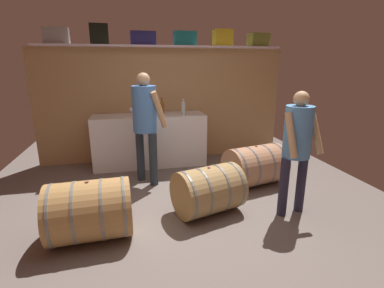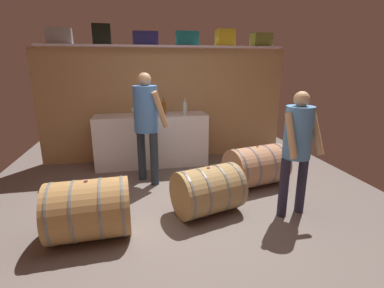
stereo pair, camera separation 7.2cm
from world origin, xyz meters
name	(u,v)px [view 1 (the left image)]	position (x,y,z in m)	size (l,w,h in m)	color
ground_plane	(182,199)	(0.00, 0.62, -0.01)	(5.82, 8.16, 0.02)	#6D635D
back_wall_panel	(164,105)	(0.00, 2.48, 1.04)	(4.62, 0.10, 2.08)	tan
high_shelf_board	(164,47)	(0.00, 2.33, 2.10)	(4.25, 0.40, 0.03)	silver
toolcase_grey	(56,36)	(-1.74, 2.33, 2.24)	(0.39, 0.20, 0.26)	gray
toolcase_black	(99,34)	(-1.07, 2.33, 2.28)	(0.30, 0.28, 0.33)	black
toolcase_navy	(143,38)	(-0.35, 2.33, 2.22)	(0.42, 0.29, 0.22)	navy
toolcase_teal	(185,39)	(0.38, 2.33, 2.23)	(0.39, 0.20, 0.25)	#197A7D
toolcase_yellow	(223,38)	(1.08, 2.33, 2.26)	(0.31, 0.30, 0.29)	yellow
toolcase_olive	(258,40)	(1.79, 2.33, 2.23)	(0.35, 0.27, 0.24)	olive
work_cabinet	(150,140)	(-0.32, 2.12, 0.46)	(1.99, 0.61, 0.93)	white
wine_bottle_clear	(183,108)	(0.28, 1.97, 1.06)	(0.08, 0.08, 0.30)	#B5BDB6
wine_bottle_amber	(162,107)	(-0.09, 2.11, 1.06)	(0.07, 0.07, 0.29)	brown
wine_glass	(131,110)	(-0.62, 2.14, 1.02)	(0.08, 0.08, 0.14)	white
wine_barrel_near	(255,166)	(1.17, 0.85, 0.31)	(0.98, 0.79, 0.62)	tan
wine_barrel_far	(90,211)	(-1.12, -0.10, 0.32)	(0.87, 0.69, 0.65)	#B18249
wine_barrel_flank	(208,190)	(0.25, 0.17, 0.30)	(0.93, 0.79, 0.60)	#A4824E
winemaker_pouring	(297,141)	(1.25, -0.06, 0.93)	(0.48, 0.41, 1.51)	#2A273C
visitor_tasting	(145,117)	(-0.43, 1.30, 1.03)	(0.53, 0.56, 1.68)	#27303B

